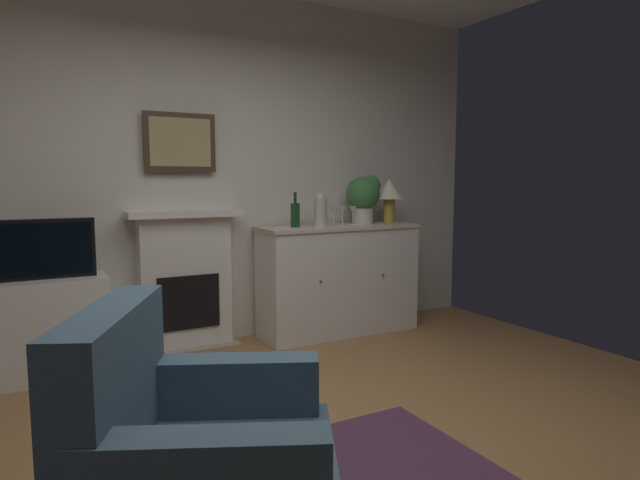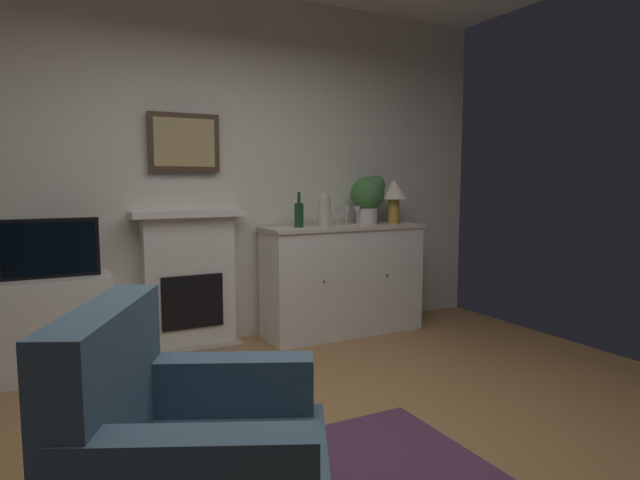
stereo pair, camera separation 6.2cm
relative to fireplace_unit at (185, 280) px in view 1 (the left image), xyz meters
The scene contains 15 objects.
ground_plane 2.22m from the fireplace_unit, 84.84° to the right, with size 5.32×4.57×0.10m, color #9E7042.
wall_rear 0.91m from the fireplace_unit, 33.63° to the left, with size 5.32×0.06×2.85m, color silver.
fireplace_unit is the anchor object (origin of this frame).
framed_picture 1.08m from the fireplace_unit, 90.00° to the left, with size 0.55×0.04×0.45m.
sideboard_cabinet 1.31m from the fireplace_unit, ahead, with size 1.42×0.49×0.95m.
table_lamp 1.95m from the fireplace_unit, ahead, with size 0.26×0.26×0.40m.
wine_bottle 1.03m from the fireplace_unit, 11.16° to the right, with size 0.08×0.08×0.29m.
wine_glass_left 1.35m from the fireplace_unit, ahead, with size 0.07×0.07×0.16m.
wine_glass_center 1.44m from the fireplace_unit, ahead, with size 0.07×0.07×0.16m.
wine_glass_right 1.54m from the fireplace_unit, ahead, with size 0.07×0.07×0.16m.
vase_decorative 1.23m from the fireplace_unit, 11.81° to the right, with size 0.11×0.11×0.28m.
tv_cabinet 1.01m from the fireplace_unit, behind, with size 0.75×0.42×0.68m.
tv_set 1.05m from the fireplace_unit, 169.23° to the right, with size 0.62×0.07×0.40m.
potted_plant_small 1.72m from the fireplace_unit, ahead, with size 0.30×0.30×0.43m.
armchair 2.54m from the fireplace_unit, 103.94° to the right, with size 1.06×1.03×0.92m.
Camera 1 is at (-1.25, -2.02, 1.32)m, focal length 30.11 mm.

